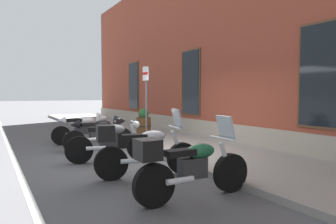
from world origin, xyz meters
name	(u,v)px	position (x,y,z in m)	size (l,w,h in m)	color
ground_plane	(154,157)	(0.00, 0.00, 0.00)	(140.00, 140.00, 0.00)	#4C4C4F
sidewalk	(201,149)	(0.00, 1.52, 0.06)	(32.78, 3.04, 0.13)	gray
lane_stripe	(20,173)	(0.00, -3.20, 0.00)	(32.78, 0.12, 0.01)	silver
brick_pub_facade	(305,43)	(0.00, 6.13, 3.50)	(26.78, 6.30, 7.01)	brown
motorcycle_white_sport	(85,127)	(-3.13, -0.94, 0.56)	(0.62, 2.02, 1.03)	black
motorcycle_black_sport	(102,132)	(-1.65, -0.87, 0.56)	(0.62, 2.07, 1.02)	black
motorcycle_grey_naked	(111,142)	(-0.02, -1.17, 0.49)	(0.79, 2.08, 1.00)	black
motorcycle_silver_touring	(143,149)	(1.63, -1.11, 0.57)	(0.79, 2.12, 1.36)	black
motorcycle_green_touring	(189,166)	(3.18, -1.06, 0.54)	(0.62, 2.11, 1.31)	black
parking_sign	(146,93)	(-1.70, 0.61, 1.70)	(0.36, 0.07, 2.43)	#4C4C51
barrel_planter	(144,123)	(-3.36, 1.33, 0.57)	(0.57, 0.57, 0.99)	brown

